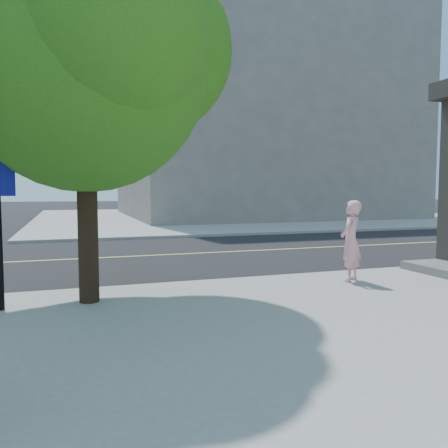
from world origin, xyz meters
name	(u,v)px	position (x,y,z in m)	size (l,w,h in m)	color
ground	(5,300)	(0.00, 0.00, 0.00)	(140.00, 140.00, 0.00)	black
road_ew	(27,261)	(0.00, 4.50, 0.01)	(140.00, 9.00, 0.01)	black
sidewalk_ne	(251,216)	(13.50, 21.50, 0.06)	(29.00, 25.00, 0.12)	gray
filler_ne	(255,118)	(14.00, 22.00, 7.12)	(18.00, 16.00, 14.00)	slate
man_on_phone	(351,241)	(6.44, -1.07, 0.93)	(0.59, 0.39, 1.62)	#F5A6B1
street_tree	(91,39)	(1.52, -1.11, 4.34)	(4.93, 4.48, 6.54)	black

